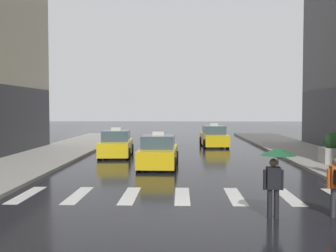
# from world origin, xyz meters

# --- Properties ---
(ground_plane) EXTENTS (160.00, 160.00, 0.00)m
(ground_plane) POSITION_xyz_m (0.00, 0.00, 0.00)
(ground_plane) COLOR black
(crosswalk_markings) EXTENTS (11.30, 2.80, 0.01)m
(crosswalk_markings) POSITION_xyz_m (-0.00, 3.00, 0.00)
(crosswalk_markings) COLOR silver
(crosswalk_markings) RESTS_ON ground
(taxi_lead) EXTENTS (2.02, 4.58, 1.80)m
(taxi_lead) POSITION_xyz_m (-1.19, 9.84, 0.72)
(taxi_lead) COLOR yellow
(taxi_lead) RESTS_ON ground
(taxi_second) EXTENTS (2.11, 4.62, 1.80)m
(taxi_second) POSITION_xyz_m (-4.07, 14.19, 0.72)
(taxi_second) COLOR yellow
(taxi_second) RESTS_ON ground
(taxi_third) EXTENTS (2.10, 4.62, 1.80)m
(taxi_third) POSITION_xyz_m (2.56, 20.91, 0.72)
(taxi_third) COLOR yellow
(taxi_third) RESTS_ON ground
(pedestrian_with_umbrella) EXTENTS (0.96, 0.96, 1.94)m
(pedestrian_with_umbrella) POSITION_xyz_m (2.52, 0.22, 1.52)
(pedestrian_with_umbrella) COLOR black
(pedestrian_with_umbrella) RESTS_ON ground
(planter_mid_block) EXTENTS (1.10, 1.10, 1.60)m
(planter_mid_block) POSITION_xyz_m (7.83, 10.43, 0.87)
(planter_mid_block) COLOR #A8A399
(planter_mid_block) RESTS_ON curb_right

